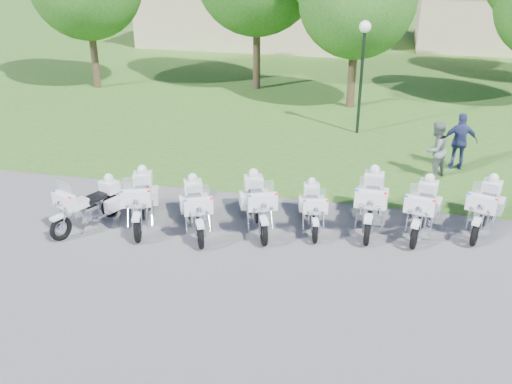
% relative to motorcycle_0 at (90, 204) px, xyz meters
% --- Properties ---
extents(ground, '(100.00, 100.00, 0.00)m').
position_rel_motorcycle_0_xyz_m(ground, '(3.54, -0.08, -0.65)').
color(ground, '#525257').
rests_on(ground, ground).
extents(grass_lawn, '(100.00, 48.00, 0.01)m').
position_rel_motorcycle_0_xyz_m(grass_lawn, '(3.54, 26.92, -0.65)').
color(grass_lawn, '#30641F').
rests_on(grass_lawn, ground).
extents(motorcycle_0, '(1.32, 2.19, 1.56)m').
position_rel_motorcycle_0_xyz_m(motorcycle_0, '(0.00, 0.00, 0.00)').
color(motorcycle_0, black).
rests_on(motorcycle_0, ground).
extents(motorcycle_1, '(1.31, 2.43, 1.69)m').
position_rel_motorcycle_0_xyz_m(motorcycle_1, '(1.27, 0.47, 0.05)').
color(motorcycle_1, black).
rests_on(motorcycle_1, ground).
extents(motorcycle_2, '(1.39, 2.23, 1.60)m').
position_rel_motorcycle_0_xyz_m(motorcycle_2, '(2.84, 0.44, 0.02)').
color(motorcycle_2, black).
rests_on(motorcycle_2, ground).
extents(motorcycle_3, '(1.38, 2.35, 1.66)m').
position_rel_motorcycle_0_xyz_m(motorcycle_3, '(4.38, 1.01, 0.04)').
color(motorcycle_3, black).
rests_on(motorcycle_3, ground).
extents(motorcycle_4, '(0.96, 2.07, 1.41)m').
position_rel_motorcycle_0_xyz_m(motorcycle_4, '(5.82, 1.31, -0.06)').
color(motorcycle_4, black).
rests_on(motorcycle_4, ground).
extents(motorcycle_5, '(0.87, 2.61, 1.75)m').
position_rel_motorcycle_0_xyz_m(motorcycle_5, '(7.32, 1.75, 0.08)').
color(motorcycle_5, black).
rests_on(motorcycle_5, ground).
extents(motorcycle_6, '(1.09, 2.43, 1.65)m').
position_rel_motorcycle_0_xyz_m(motorcycle_6, '(8.66, 1.75, 0.04)').
color(motorcycle_6, black).
rests_on(motorcycle_6, ground).
extents(motorcycle_7, '(1.26, 2.36, 1.63)m').
position_rel_motorcycle_0_xyz_m(motorcycle_7, '(10.26, 2.20, 0.03)').
color(motorcycle_7, black).
rests_on(motorcycle_7, ground).
extents(lamp_post, '(0.44, 0.44, 4.31)m').
position_rel_motorcycle_0_xyz_m(lamp_post, '(6.45, 9.49, 2.59)').
color(lamp_post, black).
rests_on(lamp_post, ground).
extents(building_west, '(14.56, 8.32, 4.10)m').
position_rel_motorcycle_0_xyz_m(building_west, '(-2.46, 27.92, 1.42)').
color(building_west, tan).
rests_on(building_west, ground).
extents(building_east, '(11.44, 7.28, 4.10)m').
position_rel_motorcycle_0_xyz_m(building_east, '(14.54, 29.92, 1.42)').
color(building_east, tan).
rests_on(building_east, ground).
extents(bystander_b, '(1.12, 1.14, 1.85)m').
position_rel_motorcycle_0_xyz_m(bystander_b, '(9.12, 5.59, 0.27)').
color(bystander_b, slate).
rests_on(bystander_b, ground).
extents(bystander_c, '(1.16, 0.56, 1.91)m').
position_rel_motorcycle_0_xyz_m(bystander_c, '(9.95, 6.51, 0.31)').
color(bystander_c, navy).
rests_on(bystander_c, ground).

